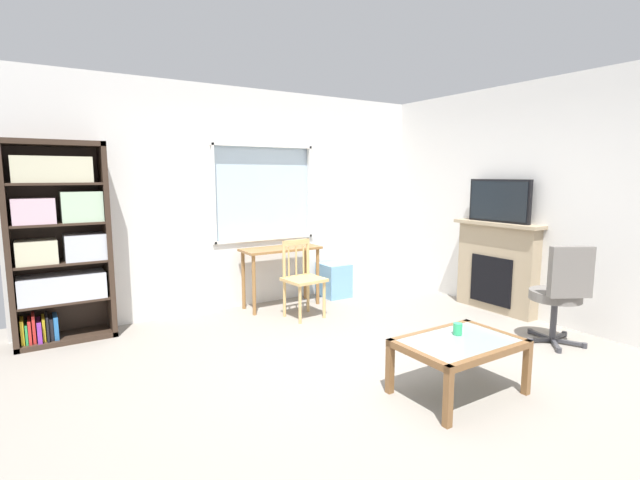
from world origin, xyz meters
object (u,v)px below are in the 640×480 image
object	(u,v)px
tv	(499,201)
coffee_table	(459,348)
office_chair	(561,290)
desk_under_window	(281,258)
wooden_chair	(302,278)
plastic_drawer_unit	(334,280)
sippy_cup	(458,329)
bookshelf	(59,240)
fireplace	(496,266)

from	to	relation	value
tv	coffee_table	bearing A→B (deg)	-149.15
office_chair	coffee_table	size ratio (longest dim) A/B	1.10
desk_under_window	office_chair	world-z (taller)	office_chair
office_chair	tv	bearing A→B (deg)	66.27
wooden_chair	plastic_drawer_unit	bearing A→B (deg)	34.21
coffee_table	sippy_cup	xyz separation A→B (m)	(0.08, 0.09, 0.11)
bookshelf	tv	xyz separation A→B (m)	(4.49, -1.67, 0.33)
tv	fireplace	bearing A→B (deg)	0.00
desk_under_window	fireplace	distance (m)	2.64
sippy_cup	plastic_drawer_unit	bearing A→B (deg)	75.29
tv	coffee_table	distance (m)	2.61
tv	bookshelf	bearing A→B (deg)	159.57
wooden_chair	tv	distance (m)	2.51
wooden_chair	plastic_drawer_unit	distance (m)	1.03
fireplace	coffee_table	bearing A→B (deg)	-149.37
bookshelf	wooden_chair	bearing A→B (deg)	-14.53
wooden_chair	fireplace	bearing A→B (deg)	-26.45
plastic_drawer_unit	bookshelf	bearing A→B (deg)	179.00
plastic_drawer_unit	fireplace	xyz separation A→B (m)	(1.29, -1.62, 0.32)
tv	office_chair	xyz separation A→B (m)	(-0.48, -1.09, -0.79)
plastic_drawer_unit	tv	xyz separation A→B (m)	(1.27, -1.62, 1.12)
fireplace	coffee_table	size ratio (longest dim) A/B	1.24
office_chair	coffee_table	xyz separation A→B (m)	(-1.60, -0.15, -0.20)
desk_under_window	coffee_table	size ratio (longest dim) A/B	1.09
wooden_chair	sippy_cup	bearing A→B (deg)	-87.33
tv	desk_under_window	bearing A→B (deg)	143.34
sippy_cup	coffee_table	bearing A→B (deg)	-132.50
wooden_chair	tv	world-z (taller)	tv
plastic_drawer_unit	desk_under_window	bearing A→B (deg)	-176.58
tv	wooden_chair	bearing A→B (deg)	153.35
sippy_cup	fireplace	bearing A→B (deg)	29.75
desk_under_window	tv	size ratio (longest dim) A/B	1.21
fireplace	office_chair	distance (m)	1.20
bookshelf	fireplace	world-z (taller)	bookshelf
bookshelf	coffee_table	distance (m)	3.84
wooden_chair	plastic_drawer_unit	world-z (taller)	wooden_chair
office_chair	wooden_chair	bearing A→B (deg)	127.11
bookshelf	fireplace	bearing A→B (deg)	-20.35
bookshelf	fireplace	xyz separation A→B (m)	(4.51, -1.67, -0.47)
wooden_chair	fireplace	world-z (taller)	fireplace
plastic_drawer_unit	coffee_table	size ratio (longest dim) A/B	0.50
bookshelf	wooden_chair	world-z (taller)	bookshelf
plastic_drawer_unit	sippy_cup	distance (m)	2.87
desk_under_window	tv	world-z (taller)	tv
bookshelf	plastic_drawer_unit	distance (m)	3.32
bookshelf	fireplace	size ratio (longest dim) A/B	1.75
desk_under_window	fireplace	world-z (taller)	fireplace
bookshelf	desk_under_window	distance (m)	2.42
plastic_drawer_unit	wooden_chair	bearing A→B (deg)	-145.79
fireplace	coffee_table	xyz separation A→B (m)	(-2.10, -1.24, -0.19)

